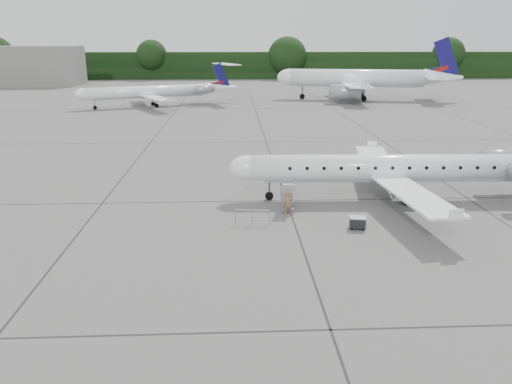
{
  "coord_description": "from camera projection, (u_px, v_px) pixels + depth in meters",
  "views": [
    {
      "loc": [
        -9.67,
        -27.35,
        11.46
      ],
      "look_at": [
        -8.25,
        2.64,
        2.3
      ],
      "focal_mm": 35.0,
      "sensor_mm": 36.0,
      "label": 1
    }
  ],
  "objects": [
    {
      "name": "main_regional_jet",
      "position": [
        392.0,
        155.0,
        36.52
      ],
      "size": [
        27.23,
        20.0,
        6.83
      ],
      "primitive_type": null,
      "rotation": [
        0.0,
        0.0,
        -0.03
      ],
      "color": "white",
      "rests_on": "ground"
    },
    {
      "name": "bg_regional_left",
      "position": [
        148.0,
        86.0,
        88.55
      ],
      "size": [
        33.51,
        29.14,
        7.35
      ],
      "primitive_type": null,
      "rotation": [
        0.0,
        0.0,
        0.38
      ],
      "color": "white",
      "rests_on": "ground"
    },
    {
      "name": "safety_railing",
      "position": [
        252.0,
        217.0,
        32.18
      ],
      "size": [
        2.19,
        0.4,
        1.0
      ],
      "primitive_type": null,
      "rotation": [
        0.0,
        0.0,
        -0.14
      ],
      "color": "gray",
      "rests_on": "ground"
    },
    {
      "name": "bg_narrowbody",
      "position": [
        356.0,
        69.0,
        98.11
      ],
      "size": [
        37.09,
        29.71,
        11.92
      ],
      "primitive_type": null,
      "rotation": [
        0.0,
        0.0,
        -0.19
      ],
      "color": "white",
      "rests_on": "ground"
    },
    {
      "name": "airstair",
      "position": [
        287.0,
        194.0,
        35.04
      ],
      "size": [
        0.92,
        2.28,
        2.14
      ],
      "primitive_type": null,
      "rotation": [
        0.0,
        0.0,
        -0.03
      ],
      "color": "white",
      "rests_on": "ground"
    },
    {
      "name": "baggage_cart",
      "position": [
        357.0,
        222.0,
        31.54
      ],
      "size": [
        1.07,
        0.92,
        0.84
      ],
      "primitive_type": null,
      "rotation": [
        0.0,
        0.0,
        -0.15
      ],
      "color": "black",
      "rests_on": "ground"
    },
    {
      "name": "passenger",
      "position": [
        289.0,
        204.0,
        33.9
      ],
      "size": [
        0.69,
        0.57,
        1.61
      ],
      "primitive_type": "imported",
      "rotation": [
        0.0,
        0.0,
        -0.36
      ],
      "color": "#855A48",
      "rests_on": "ground"
    },
    {
      "name": "treeline",
      "position": [
        263.0,
        65.0,
        152.94
      ],
      "size": [
        260.0,
        4.0,
        8.0
      ],
      "primitive_type": "cube",
      "color": "black",
      "rests_on": "ground"
    },
    {
      "name": "ground",
      "position": [
        395.0,
        240.0,
        29.91
      ],
      "size": [
        320.0,
        320.0,
        0.0
      ],
      "primitive_type": "plane",
      "color": "#60605D",
      "rests_on": "ground"
    },
    {
      "name": "terminal_building",
      "position": [
        1.0,
        66.0,
        130.38
      ],
      "size": [
        40.0,
        14.0,
        10.0
      ],
      "primitive_type": "cube",
      "color": "slate",
      "rests_on": "ground"
    }
  ]
}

